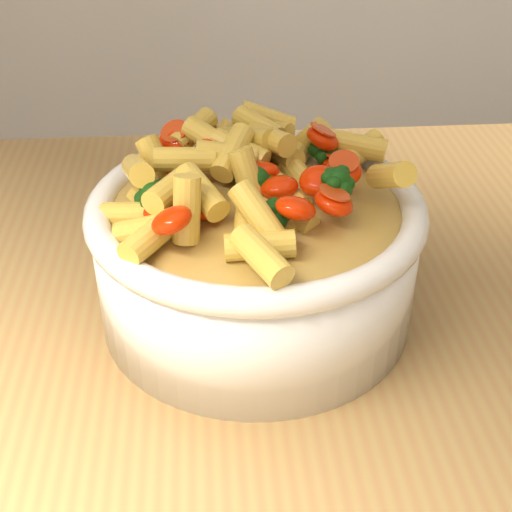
{
  "coord_description": "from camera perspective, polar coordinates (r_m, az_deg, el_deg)",
  "views": [
    {
      "loc": [
        -0.08,
        -0.43,
        1.27
      ],
      "look_at": [
        -0.05,
        0.04,
        0.95
      ],
      "focal_mm": 50.0,
      "sensor_mm": 36.0,
      "label": 1
    }
  ],
  "objects": [
    {
      "name": "pasta_salad",
      "position": [
        0.53,
        -0.0,
        6.35
      ],
      "size": [
        0.2,
        0.2,
        0.05
      ],
      "color": "#FFD650",
      "rests_on": "serving_bowl"
    },
    {
      "name": "table",
      "position": [
        0.64,
        4.55,
        -13.58
      ],
      "size": [
        1.2,
        0.8,
        0.9
      ],
      "color": "#A48046",
      "rests_on": "ground"
    },
    {
      "name": "serving_bowl",
      "position": [
        0.56,
        -0.0,
        0.12
      ],
      "size": [
        0.26,
        0.26,
        0.11
      ],
      "color": "white",
      "rests_on": "table"
    }
  ]
}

